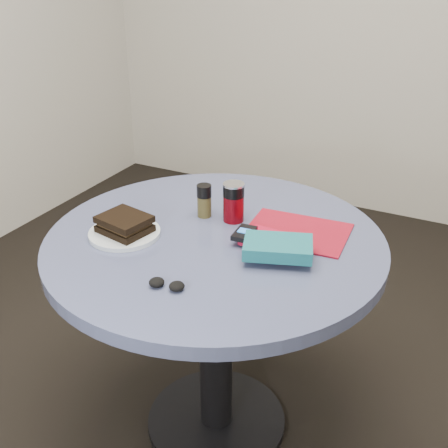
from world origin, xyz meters
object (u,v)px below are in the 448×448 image
at_px(table, 215,284).
at_px(mp3_player, 244,233).
at_px(plate, 125,233).
at_px(pepper_grinder, 204,200).
at_px(magazine, 297,232).
at_px(red_book, 274,241).
at_px(sandwich, 125,224).
at_px(novel, 278,247).
at_px(soda_can, 234,202).
at_px(headphones, 167,284).

distance_m(table, mp3_player, 0.21).
bearing_deg(mp3_player, plate, -159.21).
bearing_deg(plate, pepper_grinder, 56.04).
distance_m(pepper_grinder, magazine, 0.31).
bearing_deg(red_book, sandwich, -158.29).
relative_size(novel, mp3_player, 2.02).
relative_size(pepper_grinder, magazine, 0.36).
height_order(soda_can, novel, soda_can).
height_order(novel, headphones, novel).
relative_size(table, soda_can, 8.10).
relative_size(table, headphones, 10.04).
distance_m(table, headphones, 0.34).
xyz_separation_m(pepper_grinder, red_book, (0.27, -0.08, -0.04)).
height_order(novel, mp3_player, novel).
bearing_deg(red_book, magazine, 75.69).
height_order(plate, red_book, red_book).
xyz_separation_m(table, novel, (0.21, -0.04, 0.20)).
bearing_deg(table, magazine, 33.65).
xyz_separation_m(soda_can, red_book, (0.17, -0.09, -0.05)).
relative_size(red_book, novel, 0.93).
bearing_deg(sandwich, plate, -162.40).
xyz_separation_m(red_book, headphones, (-0.16, -0.33, -0.00)).
bearing_deg(table, mp3_player, 9.60).
relative_size(mp3_player, headphones, 0.92).
xyz_separation_m(soda_can, magazine, (0.21, 0.01, -0.06)).
height_order(soda_can, red_book, soda_can).
xyz_separation_m(sandwich, soda_can, (0.24, 0.23, 0.02)).
xyz_separation_m(sandwich, headphones, (0.26, -0.18, -0.03)).
xyz_separation_m(magazine, headphones, (-0.19, -0.43, 0.01)).
xyz_separation_m(plate, headphones, (0.26, -0.18, 0.00)).
relative_size(plate, pepper_grinder, 2.00).
relative_size(magazine, headphones, 2.98).
height_order(sandwich, soda_can, soda_can).
xyz_separation_m(red_book, novel, (0.04, -0.07, 0.03)).
bearing_deg(plate, magazine, 28.89).
bearing_deg(pepper_grinder, headphones, -74.33).
bearing_deg(novel, headphones, -146.62).
bearing_deg(novel, plate, 169.78).
distance_m(sandwich, red_book, 0.44).
bearing_deg(red_book, pepper_grinder, 166.78).
xyz_separation_m(plate, sandwich, (0.00, 0.00, 0.03)).
height_order(red_book, headphones, headphones).
bearing_deg(magazine, soda_can, 179.37).
distance_m(soda_can, pepper_grinder, 0.10).
bearing_deg(mp3_player, sandwich, -159.19).
distance_m(table, sandwich, 0.33).
bearing_deg(red_book, soda_can, 155.00).
height_order(table, magazine, magazine).
height_order(red_book, mp3_player, mp3_player).
bearing_deg(plate, sandwich, 17.60).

